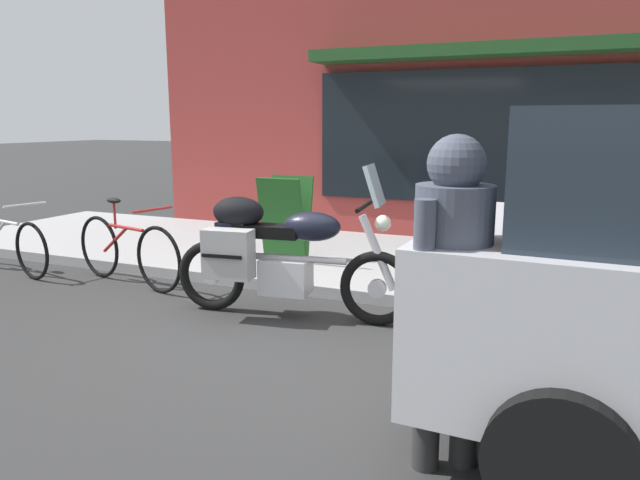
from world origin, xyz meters
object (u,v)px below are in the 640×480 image
Objects in this scene: pedestrian_walking at (452,267)px; sandwich_board_sign at (286,219)px; touring_motorcycle at (276,252)px; parked_bicycle at (127,250)px; second_bicycle_by_cafe at (6,242)px.

pedestrian_walking reaches higher than sandwich_board_sign.
touring_motorcycle is 2.67m from pedestrian_walking.
pedestrian_walking is 4.30m from sandwich_board_sign.
touring_motorcycle reaches higher than parked_bicycle.
sandwich_board_sign is (-2.62, 3.38, -0.44)m from pedestrian_walking.
sandwich_board_sign is 3.30m from second_bicycle_by_cafe.
pedestrian_walking reaches higher than second_bicycle_by_cafe.
sandwich_board_sign is at bearing 43.68° from parked_bicycle.
parked_bicycle is 4.52m from pedestrian_walking.
pedestrian_walking is (1.92, -1.80, 0.46)m from touring_motorcycle.
sandwich_board_sign is at bearing 25.03° from second_bicycle_by_cafe.
touring_motorcycle is 1.29× the size of parked_bicycle.
pedestrian_walking is 5.99m from second_bicycle_by_cafe.
sandwich_board_sign is (-0.71, 1.58, 0.02)m from touring_motorcycle.
touring_motorcycle is at bearing -2.96° from second_bicycle_by_cafe.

